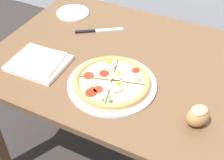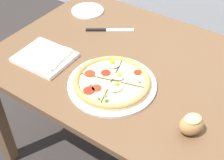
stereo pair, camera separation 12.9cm
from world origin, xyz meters
The scene contains 7 objects.
ground_plane centered at (0.00, 0.00, 0.00)m, with size 12.00×12.00×0.00m, color #2D2826.
dining_table centered at (0.00, 0.00, 0.65)m, with size 1.42×0.91×0.74m.
pizza centered at (-0.07, -0.18, 0.76)m, with size 0.38×0.38×0.05m.
napkin_folded centered at (-0.43, -0.21, 0.75)m, with size 0.25×0.22×0.04m.
bread_piece_near centered at (0.31, -0.23, 0.78)m, with size 0.11×0.12×0.08m.
knife_main centered at (-0.32, 0.16, 0.74)m, with size 0.22×0.16×0.01m.
side_saucer centered at (-0.54, 0.25, 0.74)m, with size 0.18×0.18×0.01m.
Camera 1 is at (0.37, -1.05, 1.63)m, focal length 50.00 mm.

